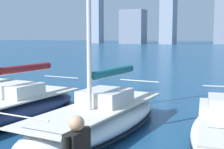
# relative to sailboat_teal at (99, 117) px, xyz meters

# --- Properties ---
(sailboat_teal) EXTENTS (3.13, 8.50, 9.18)m
(sailboat_teal) POSITION_rel_sailboat_teal_xyz_m (0.00, 0.00, 0.00)
(sailboat_teal) COLOR silver
(sailboat_teal) RESTS_ON ground
(sailboat_maroon) EXTENTS (3.39, 8.18, 11.46)m
(sailboat_maroon) POSITION_rel_sailboat_teal_xyz_m (4.24, 0.06, 0.01)
(sailboat_maroon) COLOR navy
(sailboat_maroon) RESTS_ON ground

